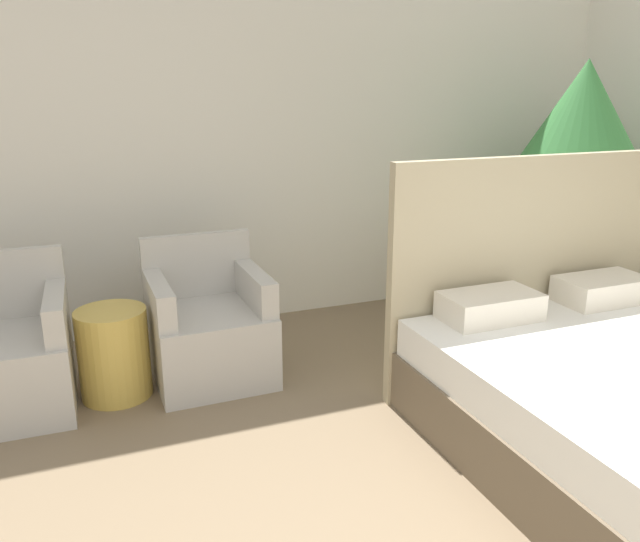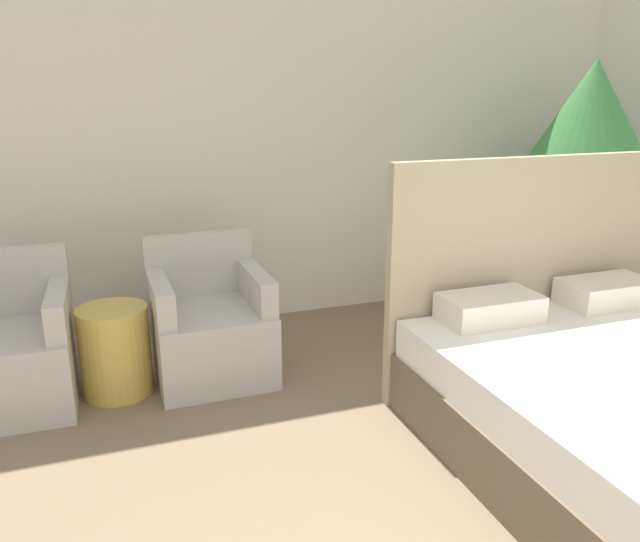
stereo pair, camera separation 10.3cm
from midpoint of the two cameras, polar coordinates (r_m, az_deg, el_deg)
name	(u,v)px [view 2 (the right image)]	position (r m, az deg, el deg)	size (l,w,h in m)	color
wall_back	(240,117)	(4.39, -6.62, 13.85)	(10.00, 0.06, 2.90)	silver
armchair_near_window_left	(8,358)	(3.69, -25.91, -7.14)	(0.66, 0.66, 0.80)	#B7B2A8
armchair_near_window_right	(211,332)	(3.71, -9.16, -5.49)	(0.66, 0.66, 0.80)	#B7B2A8
potted_palm	(587,151)	(4.68, 23.81, 9.99)	(1.32, 1.32, 1.83)	brown
side_table	(115,351)	(3.63, -17.43, -6.97)	(0.38, 0.38, 0.50)	gold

